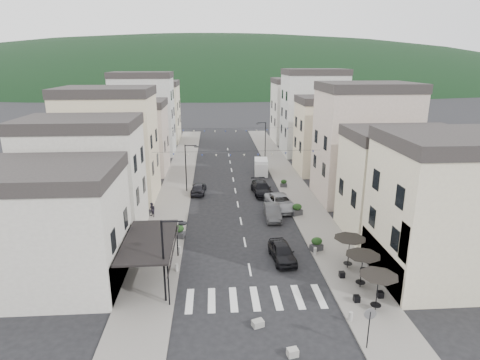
{
  "coord_description": "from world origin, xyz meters",
  "views": [
    {
      "loc": [
        -2.69,
        -22.05,
        15.77
      ],
      "look_at": [
        0.12,
        19.0,
        3.5
      ],
      "focal_mm": 30.0,
      "sensor_mm": 36.0,
      "label": 1
    }
  ],
  "objects_px": {
    "pedestrian_b": "(152,210)",
    "parked_car_c": "(280,202)",
    "parked_car_d": "(262,188)",
    "parked_car_e": "(198,188)",
    "parked_car_b": "(272,212)",
    "pedestrian_a": "(156,237)",
    "delivery_van": "(261,166)",
    "parked_car_a": "(282,252)"
  },
  "relations": [
    {
      "from": "parked_car_a",
      "to": "pedestrian_b",
      "type": "xyz_separation_m",
      "value": [
        -11.96,
        10.08,
        0.15
      ]
    },
    {
      "from": "delivery_van",
      "to": "pedestrian_b",
      "type": "xyz_separation_m",
      "value": [
        -13.36,
        -16.31,
        -0.22
      ]
    },
    {
      "from": "parked_car_d",
      "to": "parked_car_c",
      "type": "bearing_deg",
      "value": -79.2
    },
    {
      "from": "parked_car_a",
      "to": "pedestrian_a",
      "type": "height_order",
      "value": "pedestrian_a"
    },
    {
      "from": "parked_car_e",
      "to": "pedestrian_b",
      "type": "relative_size",
      "value": 2.73
    },
    {
      "from": "parked_car_a",
      "to": "parked_car_b",
      "type": "distance_m",
      "value": 9.05
    },
    {
      "from": "parked_car_e",
      "to": "pedestrian_b",
      "type": "xyz_separation_m",
      "value": [
        -4.56,
        -7.71,
        0.17
      ]
    },
    {
      "from": "parked_car_d",
      "to": "parked_car_b",
      "type": "bearing_deg",
      "value": -93.48
    },
    {
      "from": "pedestrian_a",
      "to": "pedestrian_b",
      "type": "height_order",
      "value": "pedestrian_a"
    },
    {
      "from": "parked_car_b",
      "to": "parked_car_d",
      "type": "relative_size",
      "value": 0.84
    },
    {
      "from": "parked_car_c",
      "to": "parked_car_d",
      "type": "relative_size",
      "value": 1.07
    },
    {
      "from": "parked_car_b",
      "to": "delivery_van",
      "type": "relative_size",
      "value": 0.9
    },
    {
      "from": "parked_car_a",
      "to": "pedestrian_b",
      "type": "relative_size",
      "value": 2.82
    },
    {
      "from": "delivery_van",
      "to": "pedestrian_a",
      "type": "bearing_deg",
      "value": -111.93
    },
    {
      "from": "parked_car_e",
      "to": "pedestrian_a",
      "type": "height_order",
      "value": "pedestrian_a"
    },
    {
      "from": "parked_car_c",
      "to": "pedestrian_b",
      "type": "bearing_deg",
      "value": 179.51
    },
    {
      "from": "parked_car_c",
      "to": "pedestrian_b",
      "type": "height_order",
      "value": "pedestrian_b"
    },
    {
      "from": "parked_car_b",
      "to": "parked_car_d",
      "type": "distance_m",
      "value": 7.97
    },
    {
      "from": "delivery_van",
      "to": "parked_car_d",
      "type": "bearing_deg",
      "value": -90.84
    },
    {
      "from": "pedestrian_b",
      "to": "parked_car_d",
      "type": "bearing_deg",
      "value": 72.89
    },
    {
      "from": "parked_car_e",
      "to": "parked_car_a",
      "type": "bearing_deg",
      "value": 117.91
    },
    {
      "from": "parked_car_d",
      "to": "parked_car_e",
      "type": "xyz_separation_m",
      "value": [
        -7.75,
        0.78,
        -0.04
      ]
    },
    {
      "from": "parked_car_a",
      "to": "parked_car_d",
      "type": "relative_size",
      "value": 0.83
    },
    {
      "from": "delivery_van",
      "to": "pedestrian_b",
      "type": "distance_m",
      "value": 21.08
    },
    {
      "from": "parked_car_b",
      "to": "parked_car_e",
      "type": "bearing_deg",
      "value": 134.05
    },
    {
      "from": "parked_car_c",
      "to": "parked_car_d",
      "type": "distance_m",
      "value": 5.41
    },
    {
      "from": "pedestrian_b",
      "to": "parked_car_c",
      "type": "bearing_deg",
      "value": 50.63
    },
    {
      "from": "parked_car_a",
      "to": "parked_car_c",
      "type": "height_order",
      "value": "parked_car_c"
    },
    {
      "from": "parked_car_c",
      "to": "parked_car_e",
      "type": "relative_size",
      "value": 1.34
    },
    {
      "from": "parked_car_e",
      "to": "parked_car_c",
      "type": "bearing_deg",
      "value": 152.23
    },
    {
      "from": "parked_car_c",
      "to": "parked_car_a",
      "type": "bearing_deg",
      "value": -106.26
    },
    {
      "from": "parked_car_d",
      "to": "pedestrian_b",
      "type": "bearing_deg",
      "value": -155.35
    },
    {
      "from": "parked_car_a",
      "to": "parked_car_b",
      "type": "relative_size",
      "value": 0.98
    },
    {
      "from": "parked_car_d",
      "to": "pedestrian_a",
      "type": "relative_size",
      "value": 3.12
    },
    {
      "from": "parked_car_e",
      "to": "pedestrian_b",
      "type": "bearing_deg",
      "value": 64.69
    },
    {
      "from": "delivery_van",
      "to": "pedestrian_a",
      "type": "height_order",
      "value": "delivery_van"
    },
    {
      "from": "parked_car_d",
      "to": "delivery_van",
      "type": "distance_m",
      "value": 9.44
    },
    {
      "from": "parked_car_a",
      "to": "parked_car_c",
      "type": "relative_size",
      "value": 0.77
    },
    {
      "from": "parked_car_c",
      "to": "delivery_van",
      "type": "bearing_deg",
      "value": 84.02
    },
    {
      "from": "parked_car_b",
      "to": "parked_car_c",
      "type": "height_order",
      "value": "parked_car_c"
    },
    {
      "from": "parked_car_a",
      "to": "parked_car_b",
      "type": "height_order",
      "value": "parked_car_a"
    },
    {
      "from": "parked_car_a",
      "to": "pedestrian_a",
      "type": "relative_size",
      "value": 2.58
    }
  ]
}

